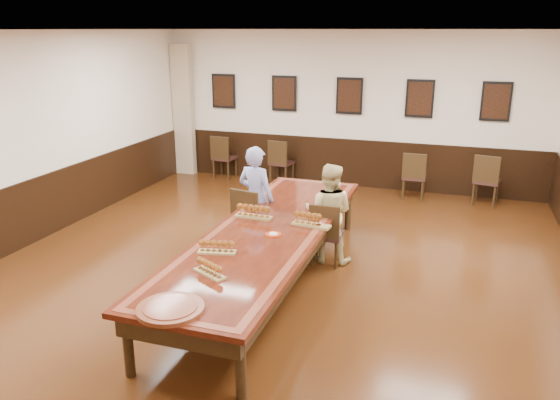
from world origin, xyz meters
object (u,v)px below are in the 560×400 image
(spare_chair_c, at_px, (414,175))
(carved_platter, at_px, (170,309))
(spare_chair_a, at_px, (224,156))
(spare_chair_b, at_px, (282,161))
(spare_chair_d, at_px, (487,179))
(person_woman, at_px, (329,213))
(chair_woman, at_px, (327,233))
(conference_table, at_px, (268,240))
(chair_man, at_px, (252,219))
(person_man, at_px, (256,198))

(spare_chair_c, distance_m, carved_platter, 6.90)
(spare_chair_a, xyz_separation_m, spare_chair_b, (1.36, -0.02, -0.00))
(spare_chair_d, xyz_separation_m, person_woman, (-2.21, -3.53, 0.23))
(spare_chair_d, bearing_deg, chair_woman, 69.63)
(spare_chair_b, relative_size, spare_chair_c, 1.01)
(conference_table, bearing_deg, spare_chair_a, 120.02)
(chair_woman, distance_m, spare_chair_b, 4.30)
(chair_man, relative_size, carved_platter, 1.42)
(chair_woman, height_order, spare_chair_d, spare_chair_d)
(spare_chair_a, relative_size, person_man, 0.61)
(chair_man, xyz_separation_m, chair_woman, (1.17, -0.10, -0.04))
(chair_man, xyz_separation_m, spare_chair_c, (2.04, 3.47, -0.02))
(spare_chair_b, xyz_separation_m, spare_chair_d, (4.16, -0.21, 0.02))
(chair_man, bearing_deg, conference_table, 133.02)
(spare_chair_b, distance_m, spare_chair_d, 4.17)
(spare_chair_a, distance_m, person_man, 4.26)
(spare_chair_a, distance_m, spare_chair_b, 1.36)
(spare_chair_a, height_order, carved_platter, spare_chair_a)
(spare_chair_a, xyz_separation_m, person_man, (2.16, -3.65, 0.31))
(spare_chair_b, bearing_deg, conference_table, 114.43)
(spare_chair_d, distance_m, conference_table, 5.30)
(person_woman, xyz_separation_m, carved_platter, (-0.69, -3.24, 0.06))
(chair_man, distance_m, person_man, 0.31)
(chair_man, distance_m, person_woman, 1.19)
(chair_woman, bearing_deg, spare_chair_a, -50.58)
(person_man, xyz_separation_m, person_woman, (1.14, -0.11, -0.07))
(spare_chair_b, distance_m, carved_platter, 7.10)
(spare_chair_a, bearing_deg, spare_chair_c, -179.52)
(person_woman, bearing_deg, carved_platter, 76.74)
(person_man, bearing_deg, chair_woman, -178.43)
(spare_chair_c, bearing_deg, conference_table, 72.01)
(spare_chair_b, distance_m, spare_chair_c, 2.84)
(person_woman, xyz_separation_m, conference_table, (-0.57, -0.98, -0.11))
(person_man, xyz_separation_m, carved_platter, (0.45, -3.35, -0.02))
(person_woman, distance_m, carved_platter, 3.32)
(spare_chair_c, distance_m, person_man, 3.94)
(spare_chair_a, relative_size, spare_chair_c, 1.02)
(spare_chair_d, bearing_deg, spare_chair_c, 13.30)
(person_man, distance_m, conference_table, 1.24)
(spare_chair_b, bearing_deg, spare_chair_d, -174.78)
(person_man, distance_m, person_woman, 1.15)
(chair_woman, height_order, person_woman, person_woman)
(chair_woman, xyz_separation_m, spare_chair_b, (-1.95, 3.84, 0.02))
(chair_woman, xyz_separation_m, carved_platter, (-0.70, -3.15, 0.31))
(spare_chair_b, distance_m, person_man, 3.73)
(spare_chair_c, height_order, carved_platter, spare_chair_c)
(spare_chair_b, height_order, spare_chair_c, spare_chair_b)
(person_woman, bearing_deg, spare_chair_b, -63.68)
(chair_woman, relative_size, conference_table, 0.18)
(spare_chair_b, height_order, spare_chair_d, spare_chair_d)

